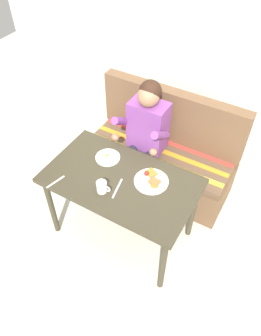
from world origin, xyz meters
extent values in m
plane|color=beige|center=(0.00, 0.00, 0.00)|extent=(8.00, 8.00, 0.00)
cube|color=silver|center=(0.00, 1.27, 1.30)|extent=(4.40, 0.10, 2.60)
cube|color=#383223|center=(0.00, 0.00, 0.71)|extent=(1.20, 0.70, 0.04)
cylinder|color=#383223|center=(-0.54, -0.29, 0.34)|extent=(0.05, 0.05, 0.69)
cylinder|color=#383223|center=(0.54, -0.29, 0.34)|extent=(0.05, 0.05, 0.69)
cylinder|color=#383223|center=(-0.54, 0.29, 0.34)|extent=(0.05, 0.05, 0.69)
cylinder|color=#383223|center=(0.54, 0.29, 0.34)|extent=(0.05, 0.05, 0.69)
cube|color=brown|center=(0.00, 0.72, 0.20)|extent=(1.44, 0.56, 0.40)
cube|color=brown|center=(0.00, 0.72, 0.43)|extent=(1.40, 0.52, 0.06)
cube|color=brown|center=(0.00, 0.94, 0.73)|extent=(1.44, 0.12, 0.54)
cube|color=yellow|center=(0.00, 0.58, 0.46)|extent=(1.38, 0.05, 0.01)
cube|color=orange|center=(0.00, 0.72, 0.46)|extent=(1.38, 0.05, 0.01)
cube|color=#C63D33|center=(0.00, 0.86, 0.46)|extent=(1.38, 0.05, 0.01)
cube|color=#7E3F8B|center=(-0.11, 0.66, 0.76)|extent=(0.34, 0.22, 0.48)
sphere|color=#9E7051|center=(-0.11, 0.64, 1.09)|extent=(0.19, 0.19, 0.19)
sphere|color=#331E14|center=(-0.11, 0.67, 1.12)|extent=(0.19, 0.19, 0.19)
cylinder|color=#7E3F8B|center=(-0.30, 0.52, 0.83)|extent=(0.07, 0.29, 0.23)
cylinder|color=#7E3F8B|center=(0.08, 0.52, 0.83)|extent=(0.07, 0.29, 0.23)
sphere|color=#9E7051|center=(-0.30, 0.40, 0.73)|extent=(0.07, 0.07, 0.07)
sphere|color=#9E7051|center=(0.08, 0.40, 0.73)|extent=(0.07, 0.07, 0.07)
cylinder|color=#232333|center=(-0.20, 0.49, 0.52)|extent=(0.09, 0.34, 0.09)
cylinder|color=#232333|center=(-0.20, 0.32, 0.26)|extent=(0.08, 0.08, 0.52)
cube|color=black|center=(-0.20, 0.26, 0.03)|extent=(0.09, 0.20, 0.05)
cylinder|color=#232333|center=(-0.03, 0.49, 0.52)|extent=(0.09, 0.34, 0.09)
cylinder|color=#232333|center=(-0.03, 0.32, 0.26)|extent=(0.08, 0.08, 0.52)
cube|color=black|center=(-0.03, 0.26, 0.03)|extent=(0.09, 0.20, 0.05)
cylinder|color=white|center=(0.22, 0.09, 0.74)|extent=(0.27, 0.27, 0.02)
cube|color=#9B6134|center=(0.25, 0.09, 0.76)|extent=(0.09, 0.08, 0.02)
cube|color=olive|center=(0.18, 0.16, 0.76)|extent=(0.10, 0.09, 0.02)
sphere|color=red|center=(0.16, 0.13, 0.76)|extent=(0.04, 0.04, 0.04)
ellipsoid|color=#CC6623|center=(0.27, 0.05, 0.76)|extent=(0.06, 0.05, 0.02)
cylinder|color=white|center=(-0.22, 0.15, 0.74)|extent=(0.20, 0.20, 0.01)
ellipsoid|color=white|center=(-0.22, 0.15, 0.75)|extent=(0.09, 0.08, 0.01)
sphere|color=yellow|center=(-0.22, 0.15, 0.76)|extent=(0.03, 0.03, 0.03)
cylinder|color=white|center=(-0.06, -0.17, 0.78)|extent=(0.08, 0.08, 0.09)
cylinder|color=brown|center=(-0.06, -0.17, 0.82)|extent=(0.07, 0.07, 0.01)
torus|color=white|center=(-0.01, -0.17, 0.78)|extent=(0.05, 0.01, 0.05)
cube|color=silver|center=(-0.42, -0.28, 0.73)|extent=(0.05, 0.17, 0.00)
cube|color=silver|center=(0.03, -0.10, 0.73)|extent=(0.05, 0.20, 0.00)
camera|label=1|loc=(0.93, -1.45, 2.63)|focal=35.12mm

